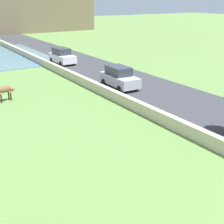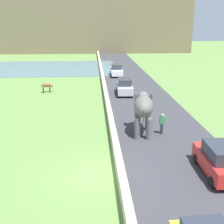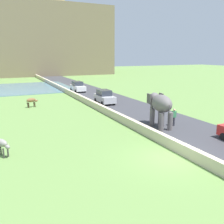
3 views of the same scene
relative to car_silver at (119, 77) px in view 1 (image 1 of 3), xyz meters
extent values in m
cube|color=#38383D|center=(1.57, 1.85, -0.87)|extent=(7.00, 120.00, 0.06)
cube|color=beige|center=(-2.23, -0.15, -0.52)|extent=(0.40, 110.00, 0.76)
cube|color=#B7B7BC|center=(0.00, -0.06, -0.20)|extent=(1.86, 4.06, 0.80)
cube|color=#2D333D|center=(0.01, 0.14, 0.55)|extent=(1.53, 2.26, 0.70)
cylinder|color=black|center=(0.75, -1.39, -0.60)|extent=(0.20, 0.61, 0.60)
cylinder|color=black|center=(-0.86, -1.32, -0.60)|extent=(0.20, 0.61, 0.60)
cylinder|color=black|center=(0.86, 1.21, -0.60)|extent=(0.20, 0.61, 0.60)
cylinder|color=black|center=(-0.76, 1.28, -0.60)|extent=(0.20, 0.61, 0.60)
cube|color=white|center=(0.00, 11.66, -0.20)|extent=(1.75, 4.02, 0.80)
cube|color=#2D333D|center=(0.00, 11.86, 0.55)|extent=(1.47, 2.22, 0.70)
cylinder|color=black|center=(0.82, 10.37, -0.60)|extent=(0.19, 0.60, 0.60)
cylinder|color=black|center=(-0.79, 10.35, -0.60)|extent=(0.19, 0.60, 0.60)
cylinder|color=black|center=(0.79, 12.97, -0.60)|extent=(0.19, 0.60, 0.60)
cylinder|color=black|center=(-0.83, 12.95, -0.60)|extent=(0.19, 0.60, 0.60)
ellipsoid|color=brown|center=(-9.11, 1.56, 0.00)|extent=(1.18, 0.71, 0.50)
cylinder|color=#302014|center=(-8.78, 1.81, -0.57)|extent=(0.10, 0.10, 0.65)
cylinder|color=#302014|center=(-8.70, 1.51, -0.57)|extent=(0.10, 0.10, 0.65)
cylinder|color=#302014|center=(-9.44, 1.31, -0.57)|extent=(0.10, 0.10, 0.65)
ellipsoid|color=brown|center=(-8.50, 1.72, -0.15)|extent=(0.45, 0.34, 0.26)
cone|color=beige|center=(-8.52, 1.81, 0.02)|extent=(0.04, 0.04, 0.12)
cone|color=beige|center=(-8.47, 1.64, 0.02)|extent=(0.04, 0.04, 0.12)
camera|label=1|loc=(-14.06, -20.82, 6.33)|focal=49.16mm
camera|label=2|loc=(-3.59, -32.23, 7.16)|focal=46.32mm
camera|label=3|loc=(-12.81, -29.83, 5.48)|focal=40.03mm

